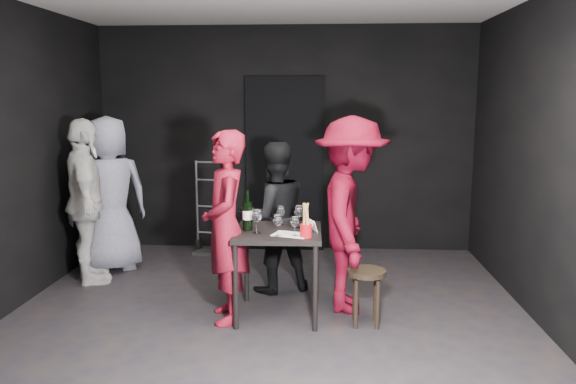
# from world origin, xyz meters

# --- Properties ---
(floor) EXTENTS (4.50, 5.00, 0.02)m
(floor) POSITION_xyz_m (0.00, 0.00, 0.00)
(floor) COLOR black
(floor) RESTS_ON ground
(wall_back) EXTENTS (4.50, 0.04, 2.70)m
(wall_back) POSITION_xyz_m (0.00, 2.50, 1.35)
(wall_back) COLOR black
(wall_back) RESTS_ON ground
(wall_front) EXTENTS (4.50, 0.04, 2.70)m
(wall_front) POSITION_xyz_m (0.00, -2.50, 1.35)
(wall_front) COLOR black
(wall_front) RESTS_ON ground
(wall_right) EXTENTS (0.04, 5.00, 2.70)m
(wall_right) POSITION_xyz_m (2.25, 0.00, 1.35)
(wall_right) COLOR black
(wall_right) RESTS_ON ground
(doorway) EXTENTS (0.95, 0.10, 2.10)m
(doorway) POSITION_xyz_m (0.00, 2.44, 1.05)
(doorway) COLOR black
(doorway) RESTS_ON ground
(wallbox_upper) EXTENTS (0.12, 0.06, 0.12)m
(wallbox_upper) POSITION_xyz_m (0.85, 2.45, 1.45)
(wallbox_upper) COLOR #B7B7B2
(wallbox_upper) RESTS_ON wall_back
(wallbox_lower) EXTENTS (0.10, 0.06, 0.14)m
(wallbox_lower) POSITION_xyz_m (1.05, 2.45, 1.40)
(wallbox_lower) COLOR #B7B7B2
(wallbox_lower) RESTS_ON wall_back
(hand_truck) EXTENTS (0.37, 0.32, 1.11)m
(hand_truck) POSITION_xyz_m (-0.89, 2.23, 0.21)
(hand_truck) COLOR #B2B2B7
(hand_truck) RESTS_ON floor
(tasting_table) EXTENTS (0.72, 0.72, 0.75)m
(tasting_table) POSITION_xyz_m (0.09, 0.30, 0.65)
(tasting_table) COLOR black
(tasting_table) RESTS_ON floor
(stool) EXTENTS (0.32, 0.32, 0.47)m
(stool) POSITION_xyz_m (0.82, 0.13, 0.37)
(stool) COLOR black
(stool) RESTS_ON floor
(server_red) EXTENTS (0.56, 0.71, 1.70)m
(server_red) POSITION_xyz_m (-0.34, 0.18, 0.85)
(server_red) COLOR maroon
(server_red) RESTS_ON floor
(woman_black) EXTENTS (0.77, 0.61, 1.39)m
(woman_black) POSITION_xyz_m (-0.00, 0.93, 0.70)
(woman_black) COLOR black
(woman_black) RESTS_ON floor
(man_maroon) EXTENTS (0.64, 1.28, 1.93)m
(man_maroon) POSITION_xyz_m (0.71, 0.49, 0.97)
(man_maroon) COLOR #5E0516
(man_maroon) RESTS_ON floor
(bystander_cream) EXTENTS (0.95, 1.19, 1.83)m
(bystander_cream) POSITION_xyz_m (-1.89, 1.04, 0.91)
(bystander_cream) COLOR silver
(bystander_cream) RESTS_ON floor
(bystander_grey) EXTENTS (1.02, 0.93, 1.85)m
(bystander_grey) POSITION_xyz_m (-1.80, 1.44, 0.93)
(bystander_grey) COLOR gray
(bystander_grey) RESTS_ON floor
(tasting_mat) EXTENTS (0.33, 0.27, 0.00)m
(tasting_mat) POSITION_xyz_m (0.20, 0.15, 0.75)
(tasting_mat) COLOR white
(tasting_mat) RESTS_ON tasting_table
(wine_glass_a) EXTENTS (0.11, 0.11, 0.22)m
(wine_glass_a) POSITION_xyz_m (-0.08, 0.18, 0.86)
(wine_glass_a) COLOR white
(wine_glass_a) RESTS_ON tasting_table
(wine_glass_b) EXTENTS (0.07, 0.07, 0.20)m
(wine_glass_b) POSITION_xyz_m (-0.16, 0.35, 0.85)
(wine_glass_b) COLOR white
(wine_glass_b) RESTS_ON tasting_table
(wine_glass_c) EXTENTS (0.08, 0.08, 0.19)m
(wine_glass_c) POSITION_xyz_m (0.09, 0.49, 0.84)
(wine_glass_c) COLOR white
(wine_glass_c) RESTS_ON tasting_table
(wine_glass_d) EXTENTS (0.10, 0.10, 0.19)m
(wine_glass_d) POSITION_xyz_m (0.10, 0.10, 0.85)
(wine_glass_d) COLOR white
(wine_glass_d) RESTS_ON tasting_table
(wine_glass_e) EXTENTS (0.07, 0.07, 0.18)m
(wine_glass_e) POSITION_xyz_m (0.24, 0.11, 0.84)
(wine_glass_e) COLOR white
(wine_glass_e) RESTS_ON tasting_table
(wine_glass_f) EXTENTS (0.09, 0.09, 0.21)m
(wine_glass_f) POSITION_xyz_m (0.26, 0.40, 0.86)
(wine_glass_f) COLOR white
(wine_glass_f) RESTS_ON tasting_table
(wine_bottle) EXTENTS (0.08, 0.08, 0.34)m
(wine_bottle) POSITION_xyz_m (-0.17, 0.28, 0.88)
(wine_bottle) COLOR black
(wine_bottle) RESTS_ON tasting_table
(breadstick_cup) EXTENTS (0.10, 0.10, 0.30)m
(breadstick_cup) POSITION_xyz_m (0.33, 0.08, 0.88)
(breadstick_cup) COLOR red
(breadstick_cup) RESTS_ON tasting_table
(reserved_card) EXTENTS (0.12, 0.15, 0.10)m
(reserved_card) POSITION_xyz_m (0.35, 0.28, 0.80)
(reserved_card) COLOR white
(reserved_card) RESTS_ON tasting_table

